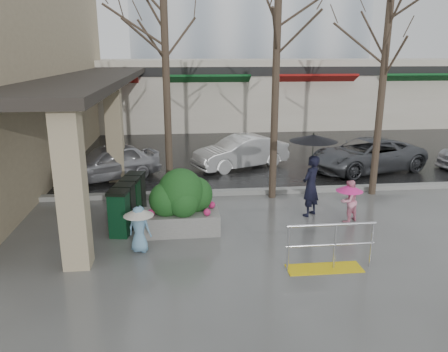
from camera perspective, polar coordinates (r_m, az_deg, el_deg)
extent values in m
plane|color=#51514F|center=(10.43, 3.95, -9.27)|extent=(120.00, 120.00, 0.00)
cube|color=black|center=(31.65, -2.91, 7.83)|extent=(120.00, 36.00, 0.01)
cube|color=gray|center=(14.09, 1.18, -2.11)|extent=(120.00, 0.30, 0.15)
cube|color=#2D2823|center=(17.59, -16.60, 12.63)|extent=(2.80, 18.00, 0.25)
cube|color=tan|center=(9.45, -19.27, -1.48)|extent=(0.55, 0.55, 3.50)
cube|color=tan|center=(15.68, -14.09, 5.58)|extent=(0.55, 0.55, 3.50)
cube|color=beige|center=(27.65, 1.72, 10.84)|extent=(34.00, 6.00, 4.00)
cube|color=maroon|center=(24.82, -16.34, 11.62)|extent=(4.50, 1.68, 0.87)
cube|color=#0F4C1E|center=(24.50, -2.09, 12.19)|extent=(4.50, 1.68, 0.87)
cube|color=maroon|center=(25.62, 11.73, 12.04)|extent=(4.50, 1.68, 0.87)
cube|color=#0F4C1E|center=(28.01, 23.75, 11.35)|extent=(4.50, 1.68, 0.87)
cube|color=black|center=(24.69, 2.67, 13.49)|extent=(34.00, 0.35, 0.50)
cube|color=yellow|center=(9.69, 12.95, -11.67)|extent=(1.60, 0.50, 0.02)
cylinder|color=silver|center=(9.26, 8.38, -9.40)|extent=(0.05, 0.05, 1.00)
cylinder|color=silver|center=(9.54, 14.28, -8.94)|extent=(0.05, 0.05, 1.00)
cylinder|color=silver|center=(9.84, 18.71, -8.53)|extent=(0.05, 0.05, 1.00)
cylinder|color=silver|center=(9.31, 13.91, -6.19)|extent=(1.90, 0.06, 0.06)
cylinder|color=silver|center=(9.49, 13.73, -8.71)|extent=(1.90, 0.04, 0.04)
cylinder|color=#382B21|center=(12.94, -7.50, 11.20)|extent=(0.22, 0.22, 6.80)
cylinder|color=#382B21|center=(13.24, 6.76, 11.77)|extent=(0.22, 0.22, 7.00)
cylinder|color=#382B21|center=(14.35, 19.91, 10.26)|extent=(0.22, 0.22, 6.50)
imported|color=black|center=(12.30, 11.26, -1.27)|extent=(0.74, 0.73, 1.72)
cylinder|color=black|center=(12.07, 11.49, 2.77)|extent=(0.02, 0.02, 1.09)
cone|color=black|center=(11.98, 11.61, 4.89)|extent=(1.30, 1.30, 0.18)
sphere|color=black|center=(11.96, 11.64, 5.41)|extent=(0.05, 0.05, 0.05)
imported|color=pink|center=(12.19, 15.97, -3.15)|extent=(0.70, 0.65, 1.16)
cylinder|color=black|center=(12.13, 16.04, -2.21)|extent=(0.02, 0.02, 0.50)
cone|color=#FF2893|center=(12.08, 16.10, -1.48)|extent=(0.72, 0.72, 0.18)
sphere|color=black|center=(12.05, 16.14, -0.98)|extent=(0.05, 0.05, 0.05)
imported|color=#6796B8|center=(10.19, -10.99, -6.82)|extent=(0.62, 0.51, 1.09)
cylinder|color=black|center=(10.09, -11.06, -5.48)|extent=(0.02, 0.02, 0.51)
cone|color=beige|center=(10.03, -11.11, -4.60)|extent=(0.69, 0.69, 0.18)
sphere|color=black|center=(10.00, -11.15, -4.01)|extent=(0.05, 0.05, 0.05)
cube|color=slate|center=(11.22, -5.57, -5.97)|extent=(1.91, 0.97, 0.53)
ellipsoid|color=#174215|center=(10.95, -5.68, -2.14)|extent=(1.16, 1.05, 1.22)
sphere|color=#174215|center=(10.91, -7.59, -3.09)|extent=(0.84, 0.84, 0.84)
sphere|color=#174215|center=(11.15, -3.76, -2.46)|extent=(0.88, 0.88, 0.88)
cube|color=#0C371D|center=(11.12, -13.50, -5.00)|extent=(0.51, 0.51, 1.09)
cube|color=black|center=(10.92, -13.70, -2.08)|extent=(0.55, 0.55, 0.08)
cube|color=black|center=(11.61, -12.74, -4.05)|extent=(0.51, 0.51, 1.09)
cube|color=black|center=(11.42, -12.92, -1.24)|extent=(0.55, 0.55, 0.08)
cube|color=#0B3217|center=(12.10, -12.03, -3.18)|extent=(0.51, 0.51, 1.09)
cube|color=black|center=(11.92, -12.19, -0.47)|extent=(0.55, 0.55, 0.08)
cube|color=black|center=(12.60, -11.38, -2.37)|extent=(0.51, 0.51, 1.09)
cube|color=black|center=(12.43, -11.53, 0.23)|extent=(0.55, 0.55, 0.08)
imported|color=#ACACB1|center=(16.15, -14.95, 1.74)|extent=(3.97, 2.98, 1.26)
imported|color=silver|center=(17.25, 2.19, 3.16)|extent=(4.04, 2.77, 1.26)
imported|color=#505257|center=(17.63, 18.10, 2.65)|extent=(4.93, 3.25, 1.26)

